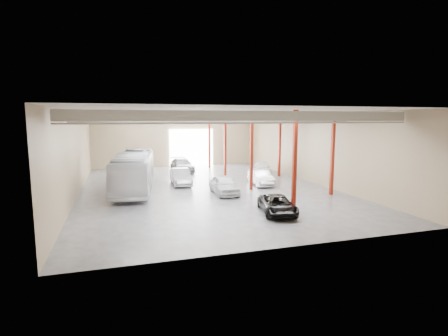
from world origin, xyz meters
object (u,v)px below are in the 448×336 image
black_sedan (277,205)px  car_row_b (181,177)px  car_row_c (182,165)px  car_right_far (262,168)px  car_right_near (261,177)px  car_row_a (224,185)px  coach_bus (134,171)px

black_sedan → car_row_b: bearing=121.4°
car_row_c → car_right_far: car_row_c is taller
car_row_c → car_row_b: bearing=-102.8°
car_row_c → car_right_near: bearing=-63.5°
car_row_a → car_row_b: size_ratio=0.97×
coach_bus → black_sedan: coach_bus is taller
car_right_near → car_row_a: bearing=-141.6°
car_row_b → car_row_c: car_row_c is taller
black_sedan → car_right_near: bearing=84.9°
black_sedan → car_row_b: 13.16m
car_right_far → car_row_c: bearing=168.8°
car_row_a → car_right_far: (7.39, 8.96, -0.01)m
car_right_near → car_right_far: size_ratio=1.01×
black_sedan → car_right_near: 10.51m
coach_bus → black_sedan: 14.22m
coach_bus → car_row_c: (6.08, 9.79, -0.94)m
car_row_c → car_right_near: 12.29m
car_row_b → black_sedan: bearing=-68.4°
coach_bus → car_right_far: coach_bus is taller
car_row_a → car_row_b: 5.94m
car_row_a → car_row_c: car_row_c is taller
car_row_a → car_right_near: car_row_a is taller
car_row_c → car_right_far: 9.79m
car_row_c → car_right_near: car_row_c is taller
coach_bus → car_right_near: size_ratio=2.70×
black_sedan → car_right_far: size_ratio=0.98×
coach_bus → car_right_near: coach_bus is taller
car_row_a → car_row_c: 13.76m
car_row_a → car_right_far: size_ratio=1.02×
coach_bus → car_right_far: (14.63, 5.04, -0.96)m
black_sedan → car_row_a: 7.35m
coach_bus → car_row_b: size_ratio=2.62×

